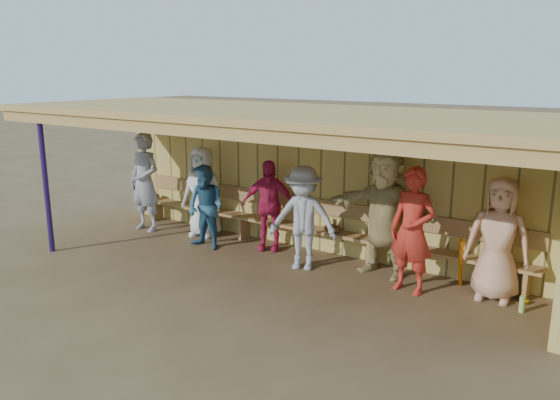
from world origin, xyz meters
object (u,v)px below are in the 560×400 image
at_px(player_f, 385,212).
at_px(bench, 305,221).
at_px(player_a, 145,182).
at_px(player_h, 498,239).
at_px(player_d, 268,205).
at_px(player_e, 303,218).
at_px(player_g, 412,231).
at_px(player_b, 203,192).
at_px(player_c, 206,207).

relative_size(player_f, bench, 0.26).
height_order(player_a, bench, player_a).
relative_size(player_h, bench, 0.22).
relative_size(player_d, player_e, 0.96).
relative_size(player_d, player_g, 0.88).
distance_m(player_b, player_d, 1.49).
xyz_separation_m(player_d, player_f, (2.15, 0.00, 0.19)).
relative_size(player_g, bench, 0.24).
height_order(player_b, player_g, player_g).
xyz_separation_m(player_a, player_f, (4.82, 0.37, 0.03)).
bearing_deg(player_e, player_f, 3.34).
bearing_deg(player_a, player_e, -2.58).
relative_size(player_e, bench, 0.22).
height_order(player_d, player_g, player_g).
distance_m(player_b, player_c, 0.77).
bearing_deg(player_d, player_h, -24.23).
bearing_deg(player_h, player_b, 175.36).
bearing_deg(player_d, player_c, -173.40).
height_order(player_b, player_f, player_f).
xyz_separation_m(player_b, player_d, (1.49, 0.03, -0.06)).
bearing_deg(player_a, bench, 10.82).
distance_m(player_f, bench, 1.68).
bearing_deg(player_b, player_g, -16.33).
bearing_deg(player_h, player_c, -178.17).
xyz_separation_m(player_a, player_b, (1.19, 0.34, -0.11)).
height_order(player_b, player_h, same).
distance_m(player_a, player_d, 2.70).
bearing_deg(player_a, player_g, -1.28).
height_order(player_f, player_h, player_f).
height_order(player_b, player_e, player_b).
distance_m(player_c, player_e, 1.94).
distance_m(player_e, player_h, 2.83).
height_order(player_b, player_d, player_b).
xyz_separation_m(player_a, player_g, (5.41, -0.04, -0.06)).
relative_size(player_d, player_h, 0.93).
xyz_separation_m(player_h, bench, (-3.23, 0.31, -0.32)).
height_order(player_e, player_g, player_g).
bearing_deg(player_g, player_f, 152.97).
bearing_deg(player_c, player_h, 7.20).
xyz_separation_m(player_a, player_c, (1.74, -0.19, -0.22)).
relative_size(player_b, bench, 0.22).
bearing_deg(bench, player_a, -168.27).
relative_size(player_f, player_g, 1.10).
distance_m(player_a, player_g, 5.41).
bearing_deg(player_h, player_f, 175.08).
xyz_separation_m(player_c, player_e, (1.94, 0.09, 0.08)).
distance_m(player_g, player_h, 1.13).
bearing_deg(player_d, bench, 4.42).
bearing_deg(player_f, player_b, -172.17).
bearing_deg(player_h, player_e, -175.30).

